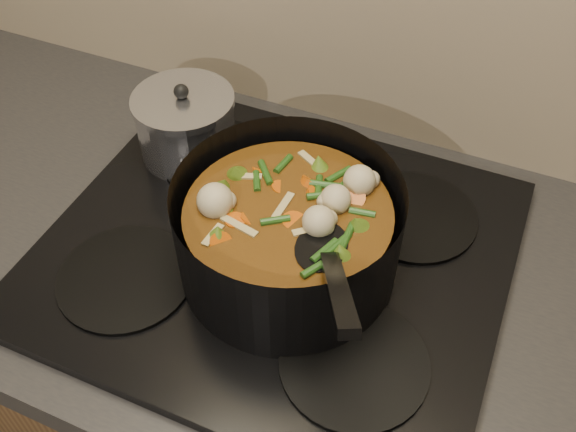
% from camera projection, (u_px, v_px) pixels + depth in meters
% --- Properties ---
extents(counter, '(2.64, 0.64, 0.91)m').
position_uv_depth(counter, '(279.00, 405.00, 1.23)').
color(counter, brown).
rests_on(counter, ground).
extents(stovetop, '(0.62, 0.54, 0.03)m').
position_uv_depth(stovetop, '(276.00, 250.00, 0.89)').
color(stovetop, black).
rests_on(stovetop, counter).
extents(stockpot, '(0.35, 0.38, 0.21)m').
position_uv_depth(stockpot, '(288.00, 234.00, 0.81)').
color(stockpot, black).
rests_on(stockpot, stovetop).
extents(saucepan, '(0.15, 0.15, 0.13)m').
position_uv_depth(saucepan, '(186.00, 125.00, 0.98)').
color(saucepan, silver).
rests_on(saucepan, stovetop).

